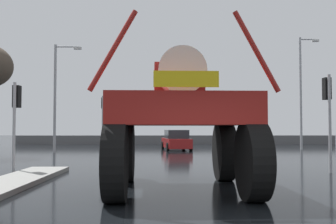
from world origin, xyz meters
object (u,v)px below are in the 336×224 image
object	(u,v)px
streetlight_far_right	(302,88)
sedan_ahead	(176,141)
traffic_signal_near_left	(16,107)
streetlight_far_left	(57,92)
oversize_sprayer	(179,119)
traffic_signal_near_right	(328,101)
traffic_signal_far_right	(130,118)
traffic_signal_far_left	(103,111)

from	to	relation	value
streetlight_far_right	sedan_ahead	bearing A→B (deg)	-178.61
traffic_signal_near_left	streetlight_far_left	size ratio (longest dim) A/B	0.46
oversize_sprayer	traffic_signal_near_right	distance (m)	7.01
oversize_sprayer	traffic_signal_near_right	bearing A→B (deg)	-58.26
traffic_signal_near_left	traffic_signal_near_right	world-z (taller)	traffic_signal_near_right
sedan_ahead	traffic_signal_far_right	size ratio (longest dim) A/B	1.30
traffic_signal_near_right	streetlight_far_left	distance (m)	17.91
traffic_signal_near_right	streetlight_far_right	size ratio (longest dim) A/B	0.42
sedan_ahead	traffic_signal_near_left	bearing A→B (deg)	147.73
traffic_signal_far_right	streetlight_far_right	world-z (taller)	streetlight_far_right
traffic_signal_near_right	streetlight_far_left	size ratio (longest dim) A/B	0.50
traffic_signal_near_right	sedan_ahead	bearing A→B (deg)	110.15
streetlight_far_left	streetlight_far_right	size ratio (longest dim) A/B	0.85
streetlight_far_left	streetlight_far_right	distance (m)	18.28
oversize_sprayer	traffic_signal_far_right	xyz separation A→B (m)	(-3.07, 18.53, 0.49)
traffic_signal_far_right	streetlight_far_left	xyz separation A→B (m)	(-4.73, -3.06, 1.73)
traffic_signal_far_right	streetlight_far_left	bearing A→B (deg)	-147.08
traffic_signal_near_left	traffic_signal_far_left	world-z (taller)	traffic_signal_far_left
traffic_signal_far_right	oversize_sprayer	bearing A→B (deg)	-80.60
sedan_ahead	streetlight_far_right	size ratio (longest dim) A/B	0.49
sedan_ahead	streetlight_far_right	distance (m)	10.55
traffic_signal_near_right	streetlight_far_right	world-z (taller)	streetlight_far_right
traffic_signal_far_left	traffic_signal_far_right	distance (m)	2.17
oversize_sprayer	traffic_signal_near_right	xyz separation A→B (m)	(5.79, 3.88, 0.77)
traffic_signal_near_left	sedan_ahead	bearing A→B (deg)	66.00
traffic_signal_near_right	traffic_signal_far_left	world-z (taller)	traffic_signal_far_left
sedan_ahead	streetlight_far_left	world-z (taller)	streetlight_far_left
oversize_sprayer	traffic_signal_far_right	world-z (taller)	oversize_sprayer
sedan_ahead	traffic_signal_near_right	distance (m)	15.61
traffic_signal_far_right	streetlight_far_left	size ratio (longest dim) A/B	0.45
sedan_ahead	traffic_signal_near_right	xyz separation A→B (m)	(5.33, -14.54, 1.99)
traffic_signal_far_left	traffic_signal_far_right	world-z (taller)	traffic_signal_far_left
sedan_ahead	streetlight_far_left	distance (m)	9.41
sedan_ahead	traffic_signal_far_right	distance (m)	3.91
sedan_ahead	streetlight_far_right	bearing A→B (deg)	-96.88
traffic_signal_far_left	traffic_signal_near_left	bearing A→B (deg)	-93.37
oversize_sprayer	traffic_signal_far_right	distance (m)	18.79
traffic_signal_near_left	traffic_signal_far_left	bearing A→B (deg)	86.63
sedan_ahead	traffic_signal_far_left	world-z (taller)	traffic_signal_far_left
streetlight_far_left	traffic_signal_near_left	bearing A→B (deg)	-81.27
oversize_sprayer	sedan_ahead	distance (m)	18.47
traffic_signal_far_left	oversize_sprayer	bearing A→B (deg)	-74.44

